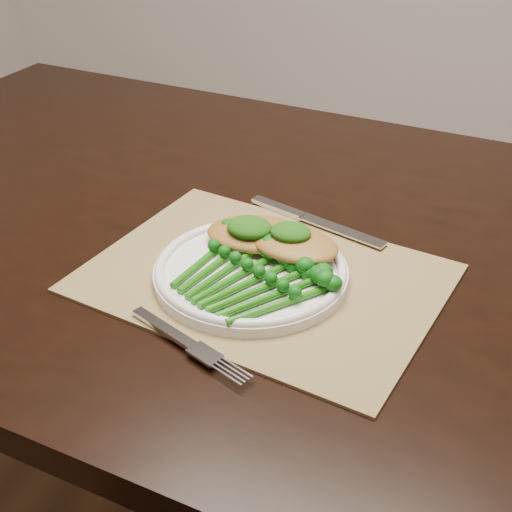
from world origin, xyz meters
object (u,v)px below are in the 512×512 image
(chicken_fillet_left, at_px, (257,234))
(dining_table, at_px, (271,423))
(placemat, at_px, (263,278))
(dinner_plate, at_px, (251,271))
(broccolini_bundle, at_px, (240,281))

(chicken_fillet_left, bearing_deg, dining_table, 79.82)
(placemat, distance_m, dinner_plate, 0.02)
(chicken_fillet_left, bearing_deg, broccolini_bundle, -91.14)
(dining_table, relative_size, dinner_plate, 7.02)
(dining_table, height_order, placemat, placemat)
(dinner_plate, xyz_separation_m, broccolini_bundle, (0.00, -0.03, 0.01))
(dinner_plate, height_order, chicken_fillet_left, chicken_fillet_left)
(placemat, bearing_deg, dinner_plate, -137.60)
(placemat, distance_m, broccolini_bundle, 0.05)
(chicken_fillet_left, xyz_separation_m, broccolini_bundle, (0.02, -0.09, -0.01))
(placemat, xyz_separation_m, dinner_plate, (-0.01, -0.01, 0.01))
(dining_table, bearing_deg, broccolini_bundle, -79.39)
(dining_table, xyz_separation_m, chicken_fillet_left, (0.00, -0.07, 0.40))
(dinner_plate, relative_size, chicken_fillet_left, 1.84)
(placemat, height_order, dinner_plate, dinner_plate)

